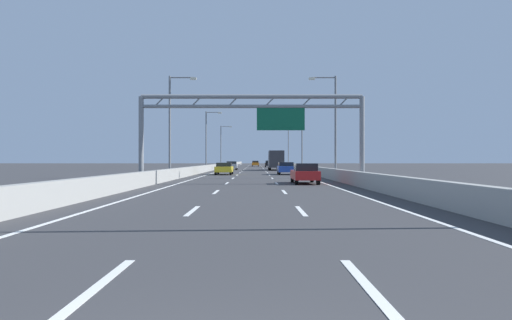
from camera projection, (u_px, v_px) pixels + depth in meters
name	position (u px, v px, depth m)	size (l,w,h in m)	color
ground_plane	(256.00, 168.00, 102.69)	(260.00, 260.00, 0.00)	#38383A
lane_dash_left_0	(101.00, 285.00, 6.20)	(0.16, 3.00, 0.01)	white
lane_dash_left_1	(194.00, 211.00, 15.20)	(0.16, 3.00, 0.01)	white
lane_dash_left_2	(217.00, 192.00, 24.20)	(0.16, 3.00, 0.01)	white
lane_dash_left_3	(228.00, 183.00, 33.20)	(0.16, 3.00, 0.01)	white
lane_dash_left_4	(234.00, 178.00, 42.20)	(0.16, 3.00, 0.01)	white
lane_dash_left_5	(238.00, 175.00, 51.20)	(0.16, 3.00, 0.01)	white
lane_dash_left_6	(241.00, 173.00, 60.20)	(0.16, 3.00, 0.01)	white
lane_dash_left_7	(243.00, 171.00, 69.20)	(0.16, 3.00, 0.01)	white
lane_dash_left_8	(245.00, 170.00, 78.20)	(0.16, 3.00, 0.01)	white
lane_dash_left_9	(246.00, 169.00, 87.20)	(0.16, 3.00, 0.01)	white
lane_dash_left_10	(247.00, 168.00, 96.20)	(0.16, 3.00, 0.01)	white
lane_dash_left_11	(248.00, 167.00, 105.20)	(0.16, 3.00, 0.01)	white
lane_dash_left_12	(249.00, 167.00, 114.20)	(0.16, 3.00, 0.01)	white
lane_dash_left_13	(249.00, 166.00, 123.20)	(0.16, 3.00, 0.01)	white
lane_dash_left_14	(250.00, 166.00, 132.20)	(0.16, 3.00, 0.01)	white
lane_dash_left_15	(250.00, 165.00, 141.20)	(0.16, 3.00, 0.01)	white
lane_dash_left_16	(251.00, 165.00, 150.20)	(0.16, 3.00, 0.01)	white
lane_dash_left_17	(251.00, 165.00, 159.20)	(0.16, 3.00, 0.01)	white
lane_dash_right_0	(368.00, 285.00, 6.19)	(0.16, 3.00, 0.01)	white
lane_dash_right_1	(302.00, 211.00, 15.19)	(0.16, 3.00, 0.01)	white
lane_dash_right_2	(285.00, 192.00, 24.19)	(0.16, 3.00, 0.01)	white
lane_dash_right_3	(278.00, 183.00, 33.19)	(0.16, 3.00, 0.01)	white
lane_dash_right_4	(273.00, 178.00, 42.19)	(0.16, 3.00, 0.01)	white
lane_dash_right_5	(271.00, 175.00, 51.19)	(0.16, 3.00, 0.01)	white
lane_dash_right_6	(269.00, 173.00, 60.19)	(0.16, 3.00, 0.01)	white
lane_dash_right_7	(267.00, 171.00, 69.19)	(0.16, 3.00, 0.01)	white
lane_dash_right_8	(266.00, 170.00, 78.19)	(0.16, 3.00, 0.01)	white
lane_dash_right_9	(265.00, 169.00, 87.19)	(0.16, 3.00, 0.01)	white
lane_dash_right_10	(264.00, 168.00, 96.19)	(0.16, 3.00, 0.01)	white
lane_dash_right_11	(264.00, 167.00, 105.19)	(0.16, 3.00, 0.01)	white
lane_dash_right_12	(263.00, 167.00, 114.19)	(0.16, 3.00, 0.01)	white
lane_dash_right_13	(263.00, 166.00, 123.19)	(0.16, 3.00, 0.01)	white
lane_dash_right_14	(262.00, 166.00, 132.19)	(0.16, 3.00, 0.01)	white
lane_dash_right_15	(262.00, 165.00, 141.19)	(0.16, 3.00, 0.01)	white
lane_dash_right_16	(262.00, 165.00, 150.19)	(0.16, 3.00, 0.01)	white
lane_dash_right_17	(262.00, 165.00, 159.19)	(0.16, 3.00, 0.01)	white
edge_line_left	(229.00, 169.00, 90.71)	(0.16, 176.00, 0.01)	white
edge_line_right	(282.00, 169.00, 90.68)	(0.16, 176.00, 0.01)	white
barrier_left	(228.00, 165.00, 112.71)	(0.45, 220.00, 0.95)	#9E9E99
barrier_right	(284.00, 165.00, 112.68)	(0.45, 220.00, 0.95)	#9E9E99
sign_gantry	(257.00, 116.00, 32.59)	(16.06, 0.36, 6.36)	gray
streetlamp_left_mid	(174.00, 120.00, 42.62)	(2.58, 0.28, 9.50)	slate
streetlamp_right_mid	(334.00, 120.00, 42.58)	(2.58, 0.28, 9.50)	slate
streetlamp_left_far	(209.00, 137.00, 73.65)	(2.58, 0.28, 9.50)	slate
streetlamp_right_far	(302.00, 137.00, 73.61)	(2.58, 0.28, 9.50)	slate
streetlamp_left_distant	(223.00, 144.00, 104.68)	(2.58, 0.28, 9.50)	slate
streetlamp_right_distant	(289.00, 144.00, 104.64)	(2.58, 0.28, 9.50)	slate
yellow_car	(225.00, 168.00, 53.00)	(1.89, 4.69, 1.38)	yellow
orange_car	(257.00, 163.00, 120.79)	(1.82, 4.15, 1.49)	orange
white_car	(274.00, 165.00, 83.89)	(1.78, 4.29, 1.42)	silver
black_car	(270.00, 164.00, 108.76)	(1.88, 4.16, 1.56)	black
blue_car	(287.00, 168.00, 53.30)	(1.87, 4.41, 1.44)	#2347AD
red_car	(306.00, 173.00, 32.79)	(1.70, 4.64, 1.46)	red
silver_car	(233.00, 165.00, 78.37)	(1.84, 4.60, 1.46)	#A8ADB2
box_truck	(277.00, 160.00, 75.38)	(2.34, 8.30, 3.18)	silver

